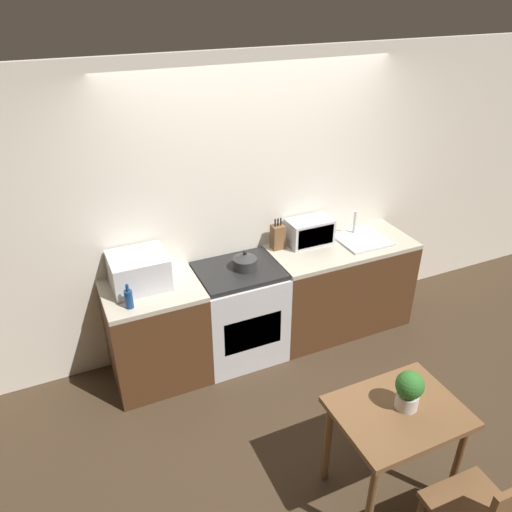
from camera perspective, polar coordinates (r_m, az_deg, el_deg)
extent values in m
plane|color=#3D2D1E|center=(4.46, 4.81, -14.28)|extent=(16.00, 16.00, 0.00)
cube|color=silver|center=(4.44, -0.29, 5.82)|extent=(10.00, 0.06, 2.60)
cube|color=#4C2D19|center=(4.33, -11.26, -8.92)|extent=(0.78, 0.62, 0.86)
cube|color=#B7AD99|center=(4.07, -11.87, -3.93)|extent=(0.78, 0.62, 0.04)
cube|color=#4C2D19|center=(4.92, 9.41, -3.59)|extent=(1.37, 0.62, 0.86)
cube|color=#B7AD99|center=(4.69, 9.85, 1.02)|extent=(1.37, 0.62, 0.04)
cube|color=silver|center=(4.50, -1.93, -6.63)|extent=(0.73, 0.62, 0.86)
cube|color=black|center=(4.25, -2.03, -1.72)|extent=(0.70, 0.57, 0.04)
cube|color=black|center=(4.28, -0.36, -8.78)|extent=(0.52, 0.02, 0.32)
cylinder|color=#2D2D2D|center=(4.23, -1.27, -0.84)|extent=(0.21, 0.21, 0.10)
cone|color=#2D2D2D|center=(4.19, -1.28, -0.01)|extent=(0.20, 0.20, 0.04)
sphere|color=black|center=(4.18, -1.28, 0.39)|extent=(0.04, 0.04, 0.04)
cube|color=silver|center=(4.06, -13.25, -1.63)|extent=(0.44, 0.39, 0.27)
cube|color=black|center=(3.90, -12.64, -2.94)|extent=(0.39, 0.01, 0.22)
cylinder|color=navy|center=(3.84, -14.33, -4.81)|extent=(0.06, 0.06, 0.15)
cylinder|color=navy|center=(3.79, -14.51, -3.54)|extent=(0.02, 0.02, 0.06)
cube|color=brown|center=(4.51, 2.49, 2.18)|extent=(0.11, 0.10, 0.23)
cylinder|color=black|center=(4.44, 2.20, 3.82)|extent=(0.01, 0.01, 0.07)
cylinder|color=black|center=(4.45, 2.53, 3.88)|extent=(0.01, 0.01, 0.07)
cylinder|color=black|center=(4.46, 2.85, 3.94)|extent=(0.01, 0.01, 0.07)
cube|color=silver|center=(4.63, 6.13, 2.81)|extent=(0.42, 0.24, 0.24)
cube|color=black|center=(4.54, 6.85, 2.22)|extent=(0.37, 0.01, 0.19)
cube|color=silver|center=(4.79, 12.06, 1.84)|extent=(0.45, 0.42, 0.02)
cylinder|color=silver|center=(4.85, 11.21, 3.84)|extent=(0.03, 0.03, 0.22)
cube|color=brown|center=(3.35, 16.01, -16.78)|extent=(0.79, 0.61, 0.04)
cylinder|color=brown|center=(3.37, 12.97, -25.82)|extent=(0.05, 0.05, 0.70)
cylinder|color=brown|center=(3.69, 22.01, -21.12)|extent=(0.05, 0.05, 0.70)
cylinder|color=brown|center=(3.60, 8.18, -20.31)|extent=(0.05, 0.05, 0.70)
cylinder|color=brown|center=(3.90, 16.95, -16.56)|extent=(0.05, 0.05, 0.70)
cylinder|color=brown|center=(3.75, 23.17, -23.78)|extent=(0.04, 0.04, 0.41)
cylinder|color=beige|center=(3.33, 16.85, -15.51)|extent=(0.14, 0.14, 0.11)
sphere|color=#2D6B28|center=(3.25, 17.18, -13.90)|extent=(0.17, 0.17, 0.17)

